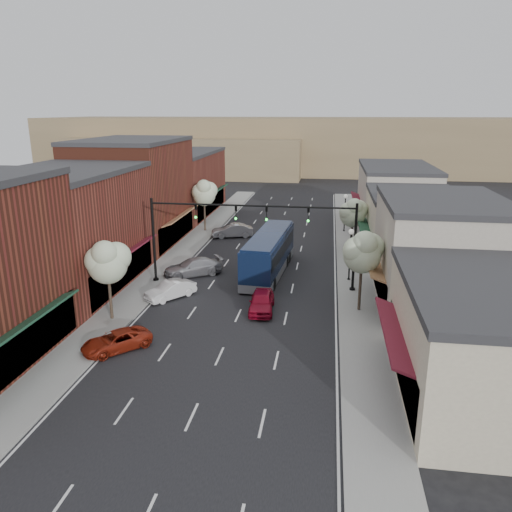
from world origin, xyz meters
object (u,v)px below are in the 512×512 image
at_px(signal_mast_right, 324,233).
at_px(lamp_post_near, 350,246).
at_px(parked_car_a, 116,341).
at_px(parked_car_e, 232,231).
at_px(lamp_post_far, 345,207).
at_px(tree_left_far, 204,192).
at_px(tree_left_near, 107,261).
at_px(tree_right_near, 363,251).
at_px(signal_mast_left, 182,228).
at_px(coach_bus, 269,253).
at_px(parked_car_b, 171,290).
at_px(parked_car_c, 193,267).
at_px(red_hatchback, 262,302).
at_px(tree_right_far, 353,212).

height_order(signal_mast_right, lamp_post_near, signal_mast_right).
relative_size(parked_car_a, parked_car_e, 0.90).
distance_m(lamp_post_near, lamp_post_far, 17.50).
bearing_deg(parked_car_e, tree_left_far, -139.67).
xyz_separation_m(tree_left_near, parked_car_e, (3.63, 23.80, -3.47)).
bearing_deg(lamp_post_far, tree_right_near, -88.70).
xyz_separation_m(signal_mast_left, coach_bus, (6.60, 3.53, -2.76)).
bearing_deg(tree_left_near, signal_mast_left, 71.90).
height_order(signal_mast_left, lamp_post_far, signal_mast_left).
bearing_deg(tree_right_near, signal_mast_left, 163.81).
relative_size(signal_mast_left, lamp_post_far, 1.85).
bearing_deg(tree_left_far, lamp_post_far, 7.30).
relative_size(coach_bus, parked_car_a, 2.88).
distance_m(signal_mast_left, lamp_post_far, 24.14).
distance_m(parked_car_b, parked_car_c, 5.55).
relative_size(signal_mast_right, coach_bus, 0.70).
bearing_deg(coach_bus, signal_mast_right, -33.06).
distance_m(signal_mast_right, lamp_post_far, 20.19).
distance_m(lamp_post_far, parked_car_b, 27.13).
bearing_deg(parked_car_a, parked_car_c, 130.54).
xyz_separation_m(signal_mast_left, lamp_post_near, (13.42, 2.50, -1.62)).
bearing_deg(coach_bus, parked_car_c, -163.06).
height_order(signal_mast_right, coach_bus, signal_mast_right).
xyz_separation_m(lamp_post_near, lamp_post_far, (0.00, 17.50, 0.00)).
relative_size(lamp_post_near, parked_car_e, 0.97).
relative_size(signal_mast_left, tree_left_far, 1.34).
relative_size(red_hatchback, parked_car_b, 1.04).
xyz_separation_m(parked_car_a, parked_car_b, (0.57, 8.63, 0.09)).
bearing_deg(signal_mast_left, parked_car_a, -92.74).
height_order(signal_mast_left, parked_car_b, signal_mast_left).
relative_size(signal_mast_left, parked_car_e, 1.80).
relative_size(red_hatchback, parked_car_e, 0.91).
height_order(signal_mast_left, tree_right_near, signal_mast_left).
bearing_deg(signal_mast_left, lamp_post_near, 10.56).
distance_m(tree_left_far, parked_car_e, 5.73).
bearing_deg(lamp_post_near, signal_mast_right, -131.05).
relative_size(tree_right_far, lamp_post_near, 1.22).
xyz_separation_m(signal_mast_left, tree_right_far, (13.97, 11.95, -0.63)).
distance_m(signal_mast_right, tree_left_far, 22.68).
xyz_separation_m(tree_left_far, parked_car_a, (2.05, -30.03, -4.04)).
bearing_deg(tree_right_far, parked_car_b, -132.22).
bearing_deg(tree_left_near, lamp_post_near, 33.33).
relative_size(signal_mast_left, parked_car_b, 2.06).
height_order(tree_left_near, tree_left_far, tree_left_far).
bearing_deg(coach_bus, signal_mast_left, -147.62).
height_order(tree_left_near, parked_car_e, tree_left_near).
bearing_deg(signal_mast_right, tree_left_near, -149.86).
xyz_separation_m(tree_left_far, coach_bus, (9.23, -14.41, -2.74)).
height_order(tree_left_near, parked_car_b, tree_left_near).
distance_m(signal_mast_right, red_hatchback, 7.53).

